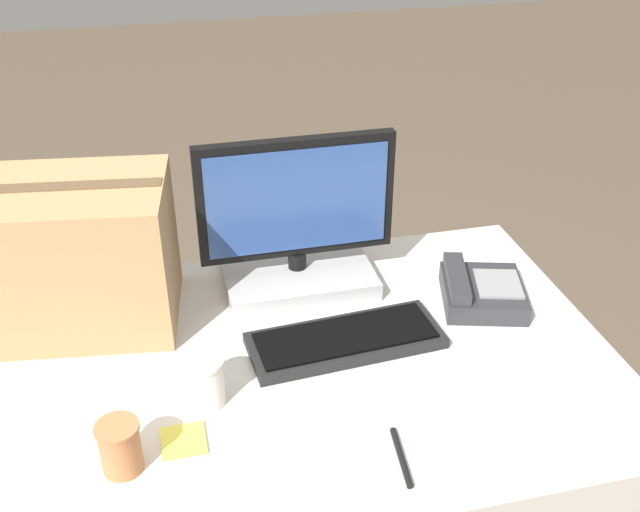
{
  "coord_description": "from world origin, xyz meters",
  "views": [
    {
      "loc": [
        -0.01,
        -1.21,
        1.73
      ],
      "look_at": [
        0.32,
        0.16,
        0.88
      ],
      "focal_mm": 42.0,
      "sensor_mm": 36.0,
      "label": 1
    }
  ],
  "objects_px": {
    "keyboard": "(345,340)",
    "sticky_note_pad": "(183,440)",
    "monitor": "(297,236)",
    "pen_marker": "(401,457)",
    "paper_cup_right": "(204,380)",
    "cardboard_box": "(75,255)",
    "desk_phone": "(480,291)",
    "paper_cup_left": "(120,447)"
  },
  "relations": [
    {
      "from": "keyboard",
      "to": "desk_phone",
      "type": "height_order",
      "value": "desk_phone"
    },
    {
      "from": "keyboard",
      "to": "paper_cup_right",
      "type": "bearing_deg",
      "value": -164.96
    },
    {
      "from": "keyboard",
      "to": "sticky_note_pad",
      "type": "bearing_deg",
      "value": -154.41
    },
    {
      "from": "desk_phone",
      "to": "cardboard_box",
      "type": "height_order",
      "value": "cardboard_box"
    },
    {
      "from": "monitor",
      "to": "keyboard",
      "type": "height_order",
      "value": "monitor"
    },
    {
      "from": "monitor",
      "to": "pen_marker",
      "type": "xyz_separation_m",
      "value": [
        0.06,
        -0.61,
        -0.12
      ]
    },
    {
      "from": "pen_marker",
      "to": "paper_cup_left",
      "type": "bearing_deg",
      "value": -95.57
    },
    {
      "from": "paper_cup_right",
      "to": "pen_marker",
      "type": "bearing_deg",
      "value": -35.95
    },
    {
      "from": "keyboard",
      "to": "paper_cup_left",
      "type": "relative_size",
      "value": 4.31
    },
    {
      "from": "monitor",
      "to": "paper_cup_right",
      "type": "xyz_separation_m",
      "value": [
        -0.26,
        -0.37,
        -0.08
      ]
    },
    {
      "from": "desk_phone",
      "to": "paper_cup_right",
      "type": "height_order",
      "value": "paper_cup_right"
    },
    {
      "from": "paper_cup_left",
      "to": "paper_cup_right",
      "type": "height_order",
      "value": "paper_cup_right"
    },
    {
      "from": "paper_cup_left",
      "to": "sticky_note_pad",
      "type": "distance_m",
      "value": 0.12
    },
    {
      "from": "paper_cup_right",
      "to": "pen_marker",
      "type": "height_order",
      "value": "paper_cup_right"
    },
    {
      "from": "monitor",
      "to": "paper_cup_left",
      "type": "bearing_deg",
      "value": -129.55
    },
    {
      "from": "keyboard",
      "to": "sticky_note_pad",
      "type": "distance_m",
      "value": 0.42
    },
    {
      "from": "monitor",
      "to": "cardboard_box",
      "type": "relative_size",
      "value": 1.02
    },
    {
      "from": "paper_cup_left",
      "to": "paper_cup_right",
      "type": "bearing_deg",
      "value": 41.04
    },
    {
      "from": "keyboard",
      "to": "pen_marker",
      "type": "distance_m",
      "value": 0.34
    },
    {
      "from": "pen_marker",
      "to": "sticky_note_pad",
      "type": "bearing_deg",
      "value": -104.08
    },
    {
      "from": "cardboard_box",
      "to": "pen_marker",
      "type": "relative_size",
      "value": 3.26
    },
    {
      "from": "monitor",
      "to": "paper_cup_right",
      "type": "height_order",
      "value": "monitor"
    },
    {
      "from": "paper_cup_right",
      "to": "pen_marker",
      "type": "xyz_separation_m",
      "value": [
        0.32,
        -0.23,
        -0.05
      ]
    },
    {
      "from": "desk_phone",
      "to": "cardboard_box",
      "type": "relative_size",
      "value": 0.54
    },
    {
      "from": "monitor",
      "to": "cardboard_box",
      "type": "xyz_separation_m",
      "value": [
        -0.5,
        -0.03,
        0.03
      ]
    },
    {
      "from": "paper_cup_right",
      "to": "paper_cup_left",
      "type": "bearing_deg",
      "value": -138.96
    },
    {
      "from": "cardboard_box",
      "to": "sticky_note_pad",
      "type": "distance_m",
      "value": 0.51
    },
    {
      "from": "monitor",
      "to": "cardboard_box",
      "type": "bearing_deg",
      "value": -177.01
    },
    {
      "from": "pen_marker",
      "to": "paper_cup_right",
      "type": "bearing_deg",
      "value": -120.23
    },
    {
      "from": "paper_cup_left",
      "to": "keyboard",
      "type": "bearing_deg",
      "value": 27.7
    },
    {
      "from": "monitor",
      "to": "paper_cup_left",
      "type": "relative_size",
      "value": 4.62
    },
    {
      "from": "paper_cup_left",
      "to": "pen_marker",
      "type": "relative_size",
      "value": 0.72
    },
    {
      "from": "monitor",
      "to": "sticky_note_pad",
      "type": "relative_size",
      "value": 5.66
    },
    {
      "from": "paper_cup_left",
      "to": "sticky_note_pad",
      "type": "height_order",
      "value": "paper_cup_left"
    },
    {
      "from": "keyboard",
      "to": "desk_phone",
      "type": "bearing_deg",
      "value": 9.65
    },
    {
      "from": "monitor",
      "to": "desk_phone",
      "type": "bearing_deg",
      "value": -24.1
    },
    {
      "from": "cardboard_box",
      "to": "pen_marker",
      "type": "distance_m",
      "value": 0.82
    },
    {
      "from": "paper_cup_right",
      "to": "cardboard_box",
      "type": "relative_size",
      "value": 0.23
    },
    {
      "from": "desk_phone",
      "to": "pen_marker",
      "type": "relative_size",
      "value": 1.75
    },
    {
      "from": "monitor",
      "to": "paper_cup_left",
      "type": "height_order",
      "value": "monitor"
    },
    {
      "from": "keyboard",
      "to": "sticky_note_pad",
      "type": "height_order",
      "value": "keyboard"
    },
    {
      "from": "monitor",
      "to": "keyboard",
      "type": "relative_size",
      "value": 1.07
    }
  ]
}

